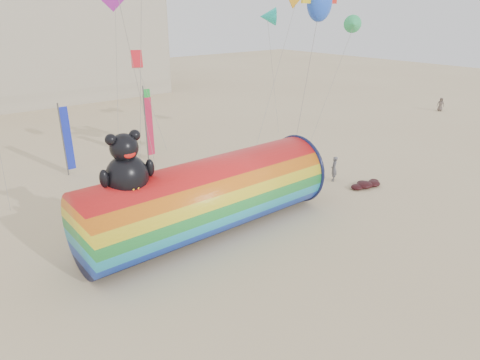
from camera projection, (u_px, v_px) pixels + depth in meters
ground at (250, 232)px, 22.83m from camera, size 160.00×160.00×0.00m
windsock_assembly at (208, 195)px, 22.21m from camera, size 13.71×4.17×6.32m
kite_handler at (334, 169)px, 29.35m from camera, size 0.75×0.72×1.74m
fabric_bundle at (366, 184)px, 28.57m from camera, size 2.62×1.35×0.41m
festival_banners at (123, 127)px, 32.96m from camera, size 8.34×3.48×5.20m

